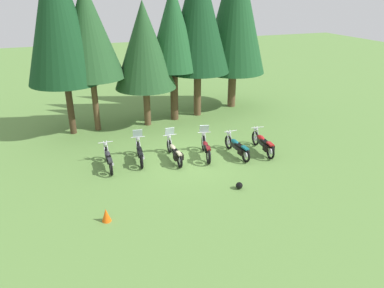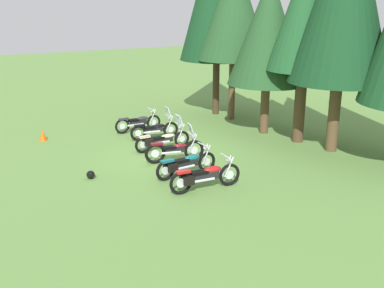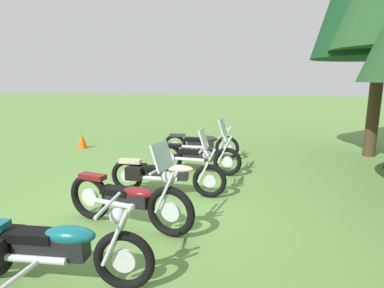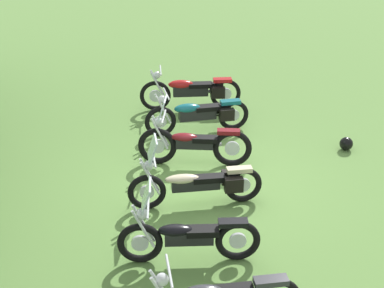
% 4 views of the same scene
% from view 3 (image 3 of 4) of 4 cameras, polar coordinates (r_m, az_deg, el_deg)
% --- Properties ---
extents(ground_plane, '(80.00, 80.00, 0.00)m').
position_cam_3_polar(ground_plane, '(5.82, -7.61, -11.27)').
color(ground_plane, '#608C42').
extents(motorcycle_0, '(0.65, 2.20, 0.99)m').
position_cam_3_polar(motorcycle_0, '(9.04, 1.69, 0.04)').
color(motorcycle_0, black).
rests_on(motorcycle_0, ground_plane).
extents(motorcycle_1, '(0.65, 2.14, 1.35)m').
position_cam_3_polar(motorcycle_1, '(7.63, 1.24, -2.11)').
color(motorcycle_1, black).
rests_on(motorcycle_1, ground_plane).
extents(motorcycle_2, '(0.64, 2.36, 1.34)m').
position_cam_3_polar(motorcycle_2, '(6.27, -4.86, -5.29)').
color(motorcycle_2, black).
rests_on(motorcycle_2, ground_plane).
extents(motorcycle_3, '(0.76, 2.20, 1.39)m').
position_cam_3_polar(motorcycle_3, '(4.97, -11.31, -9.72)').
color(motorcycle_3, black).
rests_on(motorcycle_3, ground_plane).
extents(motorcycle_4, '(0.67, 2.33, 1.00)m').
position_cam_3_polar(motorcycle_4, '(3.99, -24.57, -16.56)').
color(motorcycle_4, black).
rests_on(motorcycle_4, ground_plane).
extents(traffic_cone, '(0.32, 0.32, 0.48)m').
position_cam_3_polar(traffic_cone, '(11.06, -19.22, 0.51)').
color(traffic_cone, '#EA590F').
rests_on(traffic_cone, ground_plane).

